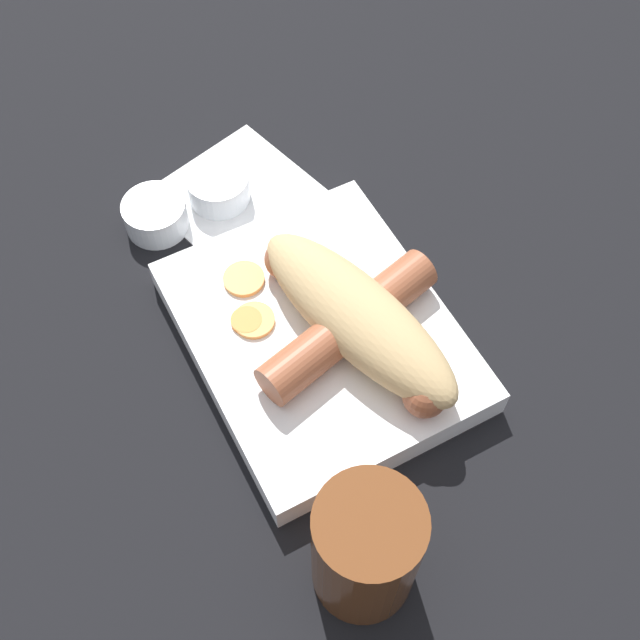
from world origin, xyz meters
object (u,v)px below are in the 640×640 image
Objects in this scene: drink_glass at (366,550)px; condiment_cup_near at (219,189)px; sausage at (349,325)px; food_tray at (320,336)px; bread_roll at (358,317)px; condiment_cup_far at (156,217)px.

condiment_cup_near is at bearing 171.72° from drink_glass.
sausage is at bearing 6.87° from condiment_cup_near.
drink_glass is at bearing -18.89° from food_tray.
drink_glass is (0.15, -0.08, 0.01)m from bread_roll.
condiment_cup_near is 0.48× the size of drink_glass.
bread_roll is 3.74× the size of condiment_cup_near.
sausage is (0.02, 0.02, 0.03)m from food_tray.
bread_roll reaches higher than condiment_cup_near.
sausage reaches higher than condiment_cup_far.
food_tray is at bearing 2.68° from condiment_cup_near.
bread_roll is 0.01m from sausage.
food_tray is 0.18m from condiment_cup_near.
bread_roll is 0.17m from drink_glass.
sausage is at bearing 23.86° from condiment_cup_far.
food_tray is 1.26× the size of sausage.
drink_glass reaches higher than food_tray.
bread_roll is 0.21m from condiment_cup_far.
bread_roll is at bearing 25.65° from condiment_cup_far.
condiment_cup_far is at bearing -87.32° from condiment_cup_near.
food_tray is 0.19m from condiment_cup_far.
condiment_cup_near is (-0.19, -0.02, -0.03)m from sausage.
food_tray is 0.04m from sausage.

